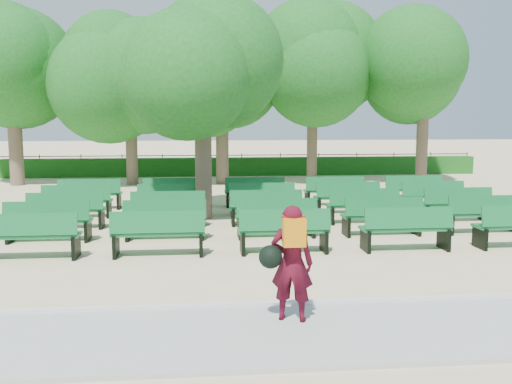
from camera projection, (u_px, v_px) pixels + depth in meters
ground at (245, 229)px, 14.85m from camera, size 120.00×120.00×0.00m
paving at (289, 334)px, 7.54m from camera, size 30.00×2.20×0.06m
curb at (277, 305)px, 8.67m from camera, size 30.00×0.12×0.10m
hedge at (222, 167)px, 28.60m from camera, size 26.00×0.70×0.90m
fence at (222, 175)px, 29.06m from camera, size 26.00×0.10×1.02m
tree_line at (226, 185)px, 24.71m from camera, size 21.80×6.80×7.04m
bench_array at (267, 221)px, 15.44m from camera, size 1.95×0.65×1.22m
tree_among at (202, 74)px, 15.91m from camera, size 4.57×4.57×6.16m
person at (290, 261)px, 7.87m from camera, size 0.81×0.56×1.63m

